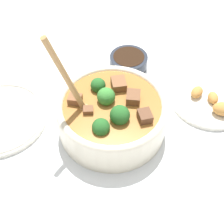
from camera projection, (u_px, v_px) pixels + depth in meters
ground_plane at (112, 127)px, 0.71m from camera, size 4.00×4.00×0.00m
stew_bowl at (112, 113)px, 0.67m from camera, size 0.24×0.24×0.26m
condiment_bowl at (129, 61)px, 0.83m from camera, size 0.10×0.10×0.04m
food_plate at (210, 100)px, 0.76m from camera, size 0.19×0.19×0.04m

